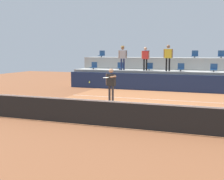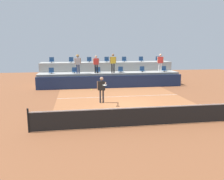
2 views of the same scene
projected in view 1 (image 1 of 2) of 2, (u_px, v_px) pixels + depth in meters
ground_plane at (136, 107)px, 14.08m from camera, size 40.00×40.00×0.00m
court_inner_paint at (141, 103)px, 15.01m from camera, size 9.00×10.00×0.01m
court_service_line at (148, 99)px, 16.31m from camera, size 9.00×0.06×0.00m
tennis_net at (104, 112)px, 10.29m from camera, size 10.48×0.08×1.07m
sponsor_backboard at (161, 83)px, 19.59m from camera, size 13.00×0.16×1.10m
seating_tier_lower at (165, 80)px, 20.79m from camera, size 13.00×1.80×1.25m
seating_tier_upper at (169, 72)px, 22.42m from camera, size 13.00×1.80×2.10m
stadium_chair_lower_far_left at (94, 66)px, 22.44m from camera, size 0.44×0.40×0.52m
stadium_chair_lower_left at (120, 67)px, 21.73m from camera, size 0.44×0.40×0.52m
stadium_chair_lower_mid_left at (149, 67)px, 21.00m from camera, size 0.44×0.40×0.52m
stadium_chair_lower_mid_right at (181, 68)px, 20.26m from camera, size 0.44×0.40×0.52m
stadium_chair_lower_right at (214, 68)px, 19.54m from camera, size 0.44×0.40×0.52m
stadium_chair_upper_far_left at (102, 54)px, 24.04m from camera, size 0.44×0.40×0.52m
stadium_chair_upper_left at (124, 54)px, 23.40m from camera, size 0.44×0.40×0.52m
stadium_chair_upper_mid_left at (146, 55)px, 22.80m from camera, size 0.44×0.40×0.52m
stadium_chair_upper_center at (170, 55)px, 22.20m from camera, size 0.44×0.40×0.52m
stadium_chair_upper_mid_right at (195, 55)px, 21.58m from camera, size 0.44×0.40×0.52m
stadium_chair_upper_right at (221, 55)px, 20.97m from camera, size 0.44×0.40×0.52m
tennis_player at (111, 82)px, 15.10m from camera, size 0.59×1.26×1.71m
spectator_with_hat at (123, 55)px, 21.16m from camera, size 0.58×0.47×1.69m
spectator_in_white at (145, 57)px, 20.62m from camera, size 0.57×0.22×1.60m
spectator_in_grey at (168, 55)px, 20.07m from camera, size 0.61×0.26×1.74m
tennis_ball at (89, 82)px, 14.44m from camera, size 0.07×0.07×0.07m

